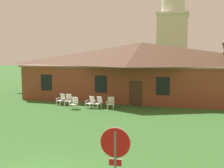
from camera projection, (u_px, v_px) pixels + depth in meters
The scene contains 9 objects.
brick_building at pixel (141, 69), 27.39m from camera, with size 22.72×10.40×5.65m.
dome_tower at pixel (173, 36), 44.01m from camera, with size 5.18×5.18×16.99m.
stop_sign at pixel (115, 155), 6.70m from camera, with size 0.81×0.08×2.44m.
lawn_chair_by_porch at pixel (61, 99), 23.09m from camera, with size 0.76×0.81×0.96m.
lawn_chair_near_door at pixel (68, 99), 22.90m from camera, with size 0.72×0.76×0.96m.
lawn_chair_left_end at pixel (74, 103), 21.22m from camera, with size 0.66×0.69×0.96m.
lawn_chair_middle at pixel (91, 102), 21.65m from camera, with size 0.79×0.83×0.96m.
lawn_chair_right_end at pixel (98, 102), 21.54m from camera, with size 0.78×0.83×0.96m.
lawn_chair_far_side at pixel (111, 102), 21.38m from camera, with size 0.72×0.76×0.96m.
Camera 1 is at (4.84, -7.10, 4.20)m, focal length 42.36 mm.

